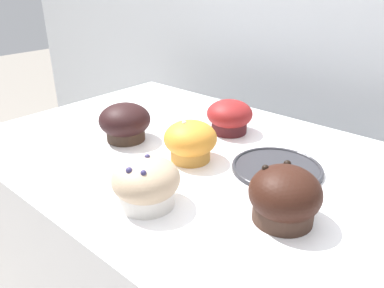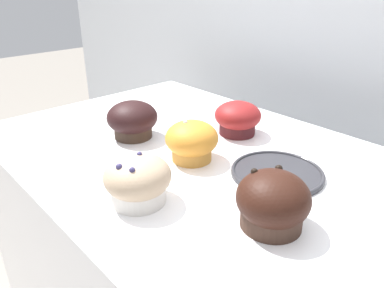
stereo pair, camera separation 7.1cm
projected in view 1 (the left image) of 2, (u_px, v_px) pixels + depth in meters
wall_back at (325, 99)px, 1.18m from camera, size 3.20×0.10×1.80m
muffin_front_center at (190, 141)px, 0.74m from camera, size 0.11×0.11×0.08m
muffin_back_left at (229, 116)px, 0.87m from camera, size 0.11×0.11×0.08m
muffin_back_right at (146, 183)px, 0.59m from camera, size 0.11×0.11×0.09m
muffin_front_left at (125, 122)px, 0.83m from camera, size 0.11×0.11×0.08m
muffin_front_right at (285, 197)px, 0.56m from camera, size 0.11×0.11×0.09m
serving_plate at (277, 168)px, 0.71m from camera, size 0.17×0.17×0.01m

